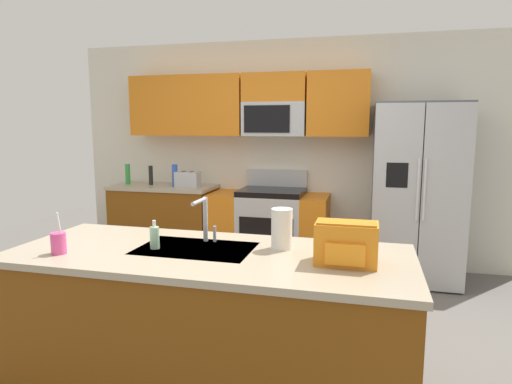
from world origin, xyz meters
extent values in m
plane|color=#66605B|center=(0.00, 0.00, 0.00)|extent=(9.00, 9.00, 0.00)
cube|color=silver|center=(0.00, 2.15, 1.30)|extent=(5.20, 0.10, 2.60)
cube|color=orange|center=(-1.50, 1.94, 1.85)|extent=(0.70, 0.32, 0.70)
cube|color=orange|center=(-0.81, 1.94, 1.85)|extent=(0.67, 0.32, 0.70)
cube|color=orange|center=(0.62, 1.94, 1.85)|extent=(0.67, 0.32, 0.70)
cube|color=#B7BABF|center=(-0.10, 1.94, 1.69)|extent=(0.72, 0.32, 0.38)
cube|color=black|center=(-0.16, 1.78, 1.69)|extent=(0.52, 0.01, 0.30)
cube|color=orange|center=(-0.10, 1.94, 2.04)|extent=(0.72, 0.32, 0.32)
cube|color=brown|center=(-1.44, 1.80, 0.43)|extent=(1.21, 0.60, 0.86)
cube|color=tan|center=(-1.44, 1.80, 0.88)|extent=(1.24, 0.63, 0.04)
cube|color=#B7BABF|center=(-0.10, 1.80, 0.42)|extent=(0.72, 0.60, 0.84)
cube|color=black|center=(-0.10, 1.50, 0.45)|extent=(0.60, 0.01, 0.36)
cube|color=black|center=(-0.10, 1.80, 0.87)|extent=(0.72, 0.60, 0.06)
cube|color=#B7BABF|center=(-0.10, 2.07, 1.00)|extent=(0.72, 0.06, 0.20)
cube|color=orange|center=(-0.64, 1.80, 0.42)|extent=(0.36, 0.60, 0.84)
cube|color=orange|center=(0.40, 1.80, 0.42)|extent=(0.28, 0.60, 0.84)
cube|color=#4C4F54|center=(1.45, 1.75, 0.93)|extent=(0.90, 0.70, 1.85)
cube|color=#B7BABF|center=(1.23, 1.38, 0.93)|extent=(0.44, 0.04, 1.81)
cube|color=#B7BABF|center=(1.68, 1.38, 0.93)|extent=(0.44, 0.04, 1.81)
cylinder|color=silver|center=(1.42, 1.35, 1.02)|extent=(0.02, 0.02, 0.60)
cylinder|color=silver|center=(1.48, 1.35, 1.02)|extent=(0.02, 0.02, 0.60)
cube|color=black|center=(1.23, 1.36, 1.15)|extent=(0.20, 0.00, 0.24)
cube|color=brown|center=(0.09, -0.74, 0.43)|extent=(2.28, 0.89, 0.86)
cube|color=tan|center=(0.09, -0.74, 0.88)|extent=(2.32, 0.93, 0.04)
cube|color=#B7BABF|center=(-0.01, -0.69, 0.89)|extent=(0.68, 0.44, 0.03)
cube|color=#B7BABF|center=(-1.10, 1.75, 0.99)|extent=(0.28, 0.16, 0.18)
cube|color=black|center=(-1.15, 1.75, 1.08)|extent=(0.03, 0.11, 0.01)
cube|color=black|center=(-1.05, 1.75, 1.08)|extent=(0.03, 0.11, 0.01)
cylinder|color=black|center=(-1.61, 1.80, 1.02)|extent=(0.05, 0.05, 0.23)
cylinder|color=blue|center=(-1.27, 1.74, 1.03)|extent=(0.07, 0.07, 0.26)
cylinder|color=green|center=(-1.92, 1.79, 1.02)|extent=(0.06, 0.06, 0.25)
cylinder|color=#B7BABF|center=(-0.01, -0.52, 1.04)|extent=(0.03, 0.03, 0.28)
cylinder|color=#B7BABF|center=(-0.01, -0.62, 1.17)|extent=(0.02, 0.20, 0.02)
cylinder|color=#B7BABF|center=(0.05, -0.52, 0.95)|extent=(0.02, 0.02, 0.10)
cylinder|color=#EA4C93|center=(-0.72, -0.98, 0.96)|extent=(0.08, 0.08, 0.12)
cylinder|color=white|center=(-0.71, -0.98, 1.07)|extent=(0.01, 0.03, 0.14)
cylinder|color=#A5D8B2|center=(-0.24, -0.75, 0.97)|extent=(0.06, 0.06, 0.13)
cylinder|color=white|center=(-0.24, -0.75, 1.05)|extent=(0.02, 0.02, 0.04)
cylinder|color=white|center=(0.48, -0.57, 1.02)|extent=(0.12, 0.12, 0.24)
cube|color=orange|center=(0.87, -0.76, 1.01)|extent=(0.32, 0.20, 0.22)
cube|color=#C7701A|center=(0.87, -0.78, 1.11)|extent=(0.30, 0.14, 0.03)
cube|color=orange|center=(0.87, -0.87, 0.98)|extent=(0.20, 0.03, 0.11)
camera|label=1|loc=(0.97, -3.05, 1.62)|focal=30.97mm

